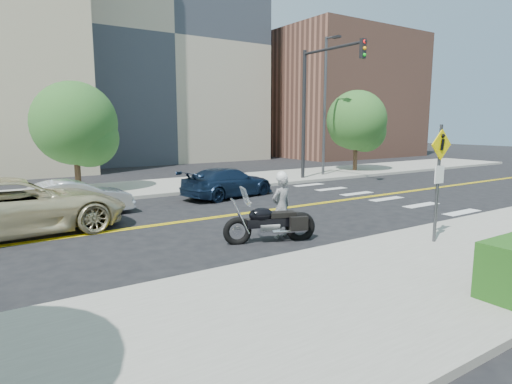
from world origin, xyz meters
The scene contains 15 objects.
ground_plane centered at (0.00, 0.00, 0.00)m, with size 120.00×120.00×0.00m, color black.
sidewalk_near centered at (0.00, -7.50, 0.07)m, with size 60.00×5.00×0.15m, color #9E9B91.
sidewalk_far centered at (0.00, 7.50, 0.07)m, with size 60.00×5.00×0.15m, color #9E9B91.
building_mid centered at (8.00, 26.00, 10.00)m, with size 18.00×14.00×20.00m, color #A39984.
building_right centered at (26.00, 20.00, 6.00)m, with size 14.00×12.00×12.00m, color #8C5947.
lamp_post centered at (12.00, 6.50, 4.15)m, with size 0.16×0.16×8.00m, color #4C4C51.
traffic_light centered at (10.00, 5.08, 4.67)m, with size 0.28×4.50×7.00m.
pedestrian_sign centered at (4.20, -6.31, 1.96)m, with size 0.78×0.08×3.00m.
motorcyclist centered at (1.46, -3.36, 0.94)m, with size 0.69×0.50×1.88m.
motorcycle centered at (0.96, -3.54, 0.76)m, with size 2.50×0.76×1.52m, color black, non-canonical shape.
suv centered at (-4.67, 1.05, 0.83)m, with size 2.77×6.00×1.67m, color beige.
parked_car_silver centered at (-2.81, 2.80, 0.63)m, with size 1.34×3.85×1.27m, color #B9BBC2.
parked_car_blue centered at (3.62, 3.39, 0.64)m, with size 1.80×4.43×1.28m, color #162743.
tree_far_a centered at (-1.73, 7.68, 3.19)m, with size 3.69×3.69×5.04m.
tree_far_b centered at (15.42, 7.16, 3.41)m, with size 3.87×3.87×5.35m.
Camera 1 is at (-5.58, -12.71, 3.15)m, focal length 30.00 mm.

